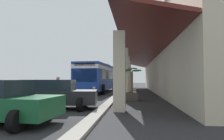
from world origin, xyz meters
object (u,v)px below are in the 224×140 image
(transit_bus, at_px, (99,76))
(parked_sedan_charcoal, at_px, (52,94))
(potted_palm, at_px, (132,92))
(pedestrian, at_px, (58,88))

(transit_bus, xyz_separation_m, parked_sedan_charcoal, (13.13, -0.10, -1.10))
(transit_bus, distance_m, potted_palm, 9.79)
(transit_bus, bearing_deg, pedestrian, -3.63)
(transit_bus, height_order, potted_palm, transit_bus)
(parked_sedan_charcoal, distance_m, pedestrian, 2.36)
(pedestrian, bearing_deg, parked_sedan_charcoal, 14.56)
(parked_sedan_charcoal, relative_size, pedestrian, 2.76)
(transit_bus, relative_size, parked_sedan_charcoal, 2.47)
(potted_palm, bearing_deg, parked_sedan_charcoal, -43.31)
(parked_sedan_charcoal, distance_m, potted_palm, 5.82)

